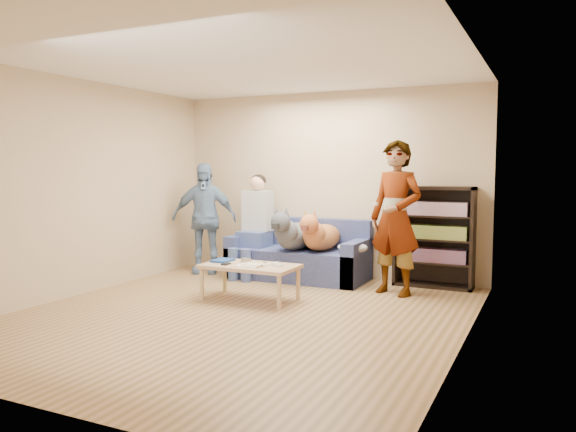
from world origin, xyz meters
The scene contains 27 objects.
ground centered at (0.00, 0.00, 0.00)m, with size 5.00×5.00×0.00m, color brown.
ceiling centered at (0.00, 0.00, 2.60)m, with size 5.00×5.00×0.00m, color white.
wall_back centered at (0.00, 2.50, 1.30)m, with size 4.50×4.50×0.00m, color tan.
wall_front centered at (0.00, -2.50, 1.30)m, with size 4.50×4.50×0.00m, color tan.
wall_left centered at (-2.25, 0.00, 1.30)m, with size 5.00×5.00×0.00m, color tan.
wall_right centered at (2.25, 0.00, 1.30)m, with size 5.00×5.00×0.00m, color tan.
blanket centered at (0.57, 1.96, 0.50)m, with size 0.40×0.34×0.14m, color #B1B1B6.
person_standing_right centered at (1.21, 1.68, 0.93)m, with size 0.68×0.45×1.87m, color gray.
person_standing_left centered at (-1.68, 1.87, 0.80)m, with size 0.94×0.39×1.61m, color #779FBF.
held_controller centered at (1.01, 1.48, 1.11)m, with size 0.04×0.13×0.03m, color silver.
notebook_blue centered at (-0.63, 0.70, 0.43)m, with size 0.20×0.26×0.03m, color navy.
papers centered at (-0.18, 0.55, 0.43)m, with size 0.26×0.20×0.01m, color white.
magazine centered at (-0.15, 0.57, 0.44)m, with size 0.22×0.17×0.01m, color beige.
camera_silver centered at (-0.35, 0.77, 0.45)m, with size 0.11×0.06×0.05m, color #B2B2B6.
controller_a centered at (0.05, 0.75, 0.43)m, with size 0.04×0.13×0.03m, color silver.
controller_b centered at (0.13, 0.67, 0.43)m, with size 0.09×0.06×0.03m, color white.
headphone_cup_a centered at (-0.03, 0.63, 0.43)m, with size 0.07×0.07×0.02m, color silver.
headphone_cup_b centered at (-0.03, 0.71, 0.43)m, with size 0.07×0.07×0.02m, color white.
pen_orange centered at (-0.25, 0.49, 0.42)m, with size 0.01×0.01×0.14m, color #C5661B.
pen_black centered at (-0.11, 0.83, 0.42)m, with size 0.01×0.01×0.14m, color black.
wallet centered at (-0.48, 0.53, 0.43)m, with size 0.07×0.12×0.01m, color black.
sofa centered at (-0.25, 2.10, 0.28)m, with size 1.90×0.85×0.82m.
person_seated centered at (-0.89, 1.97, 0.77)m, with size 0.40×0.73×1.47m.
dog_gray centered at (-0.24, 1.87, 0.64)m, with size 0.42×1.26×0.62m.
dog_tan centered at (0.11, 1.96, 0.63)m, with size 0.40×1.16×0.59m.
coffee_table centered at (-0.23, 0.65, 0.37)m, with size 1.10×0.60×0.42m.
bookshelf centered at (1.55, 2.33, 0.68)m, with size 1.00×0.34×1.30m.
Camera 1 is at (2.92, -4.96, 1.55)m, focal length 35.00 mm.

